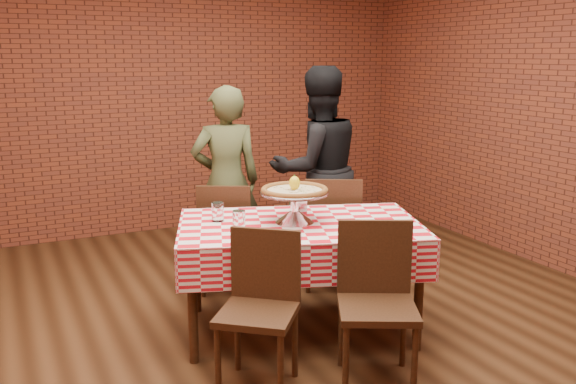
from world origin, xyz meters
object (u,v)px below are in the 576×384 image
(table, at_px, (299,277))
(water_glass_right, at_px, (218,212))
(water_glass_left, at_px, (239,220))
(chair_far_left, at_px, (227,236))
(chair_near_right, at_px, (377,307))
(chair_far_right, at_px, (332,231))
(pizza_stand, at_px, (295,207))
(diner_olive, at_px, (226,181))
(condiment_caddy, at_px, (298,202))
(pizza, at_px, (295,191))
(diner_black, at_px, (317,169))
(chair_near_left, at_px, (257,315))

(table, relative_size, water_glass_right, 12.32)
(table, distance_m, water_glass_left, 0.62)
(table, xyz_separation_m, chair_far_left, (-0.18, 0.92, 0.07))
(chair_far_left, bearing_deg, water_glass_left, 101.94)
(chair_near_right, bearing_deg, table, 122.34)
(table, xyz_separation_m, chair_far_right, (0.62, 0.64, 0.09))
(water_glass_right, bearing_deg, pizza_stand, -28.62)
(water_glass_right, bearing_deg, diner_olive, 67.11)
(chair_far_right, bearing_deg, condiment_caddy, 66.49)
(water_glass_left, distance_m, chair_near_right, 1.04)
(pizza_stand, xyz_separation_m, chair_near_right, (0.10, -0.85, -0.40))
(pizza_stand, distance_m, diner_olive, 1.27)
(table, height_order, chair_near_right, chair_near_right)
(diner_olive, bearing_deg, condiment_caddy, 108.95)
(pizza, distance_m, condiment_caddy, 0.28)
(chair_far_right, bearing_deg, diner_black, -73.62)
(pizza_stand, relative_size, water_glass_right, 3.63)
(pizza, relative_size, condiment_caddy, 2.89)
(pizza, relative_size, chair_near_left, 0.50)
(pizza_stand, bearing_deg, chair_far_left, 100.10)
(chair_near_left, bearing_deg, diner_black, 91.45)
(condiment_caddy, bearing_deg, chair_far_right, 50.58)
(chair_near_left, xyz_separation_m, diner_olive, (0.52, 1.89, 0.36))
(pizza_stand, xyz_separation_m, water_glass_right, (-0.45, 0.25, -0.04))
(diner_olive, distance_m, diner_black, 0.79)
(table, relative_size, condiment_caddy, 10.19)
(chair_far_left, distance_m, diner_olive, 0.54)
(pizza, xyz_separation_m, chair_near_left, (-0.54, -0.63, -0.53))
(water_glass_right, distance_m, diner_black, 1.44)
(water_glass_left, bearing_deg, pizza_stand, 3.02)
(chair_near_left, relative_size, chair_near_right, 0.97)
(pizza_stand, bearing_deg, water_glass_left, -176.98)
(condiment_caddy, bearing_deg, table, -101.26)
(diner_black, bearing_deg, condiment_caddy, 56.74)
(chair_near_right, xyz_separation_m, diner_olive, (-0.12, 2.12, 0.35))
(chair_near_left, bearing_deg, pizza, 88.03)
(water_glass_right, distance_m, chair_near_right, 1.28)
(pizza, distance_m, chair_near_right, 1.00)
(chair_far_left, xyz_separation_m, diner_olive, (0.14, 0.38, 0.36))
(water_glass_left, relative_size, chair_far_right, 0.14)
(water_glass_left, distance_m, diner_olive, 1.34)
(water_glass_right, relative_size, chair_far_right, 0.14)
(chair_far_right, bearing_deg, diner_olive, -16.27)
(pizza, bearing_deg, chair_near_right, -83.16)
(condiment_caddy, height_order, chair_near_right, chair_near_right)
(water_glass_right, xyz_separation_m, chair_far_left, (0.29, 0.64, -0.38))
(table, xyz_separation_m, water_glass_left, (-0.43, 0.01, 0.45))
(pizza, distance_m, diner_black, 1.29)
(pizza, height_order, chair_near_left, pizza)
(chair_far_left, height_order, diner_black, diner_black)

